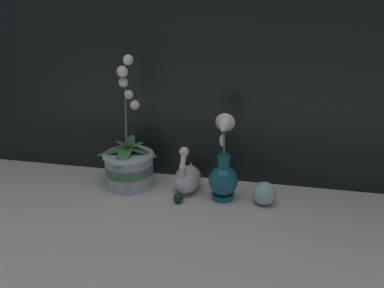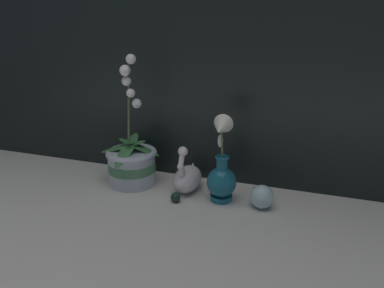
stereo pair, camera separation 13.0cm
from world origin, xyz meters
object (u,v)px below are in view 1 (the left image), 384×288
at_px(orchid_potted_plant, 129,164).
at_px(glass_sphere, 264,193).
at_px(blue_vase, 223,171).
at_px(swan_figurine, 187,177).

xyz_separation_m(orchid_potted_plant, glass_sphere, (0.49, -0.04, -0.05)).
height_order(orchid_potted_plant, glass_sphere, orchid_potted_plant).
relative_size(blue_vase, glass_sphere, 3.86).
bearing_deg(orchid_potted_plant, blue_vase, -5.29).
relative_size(orchid_potted_plant, swan_figurine, 2.61).
relative_size(swan_figurine, glass_sphere, 2.32).
height_order(orchid_potted_plant, blue_vase, orchid_potted_plant).
relative_size(orchid_potted_plant, glass_sphere, 6.06).
bearing_deg(glass_sphere, swan_figurine, 170.38).
relative_size(orchid_potted_plant, blue_vase, 1.57).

